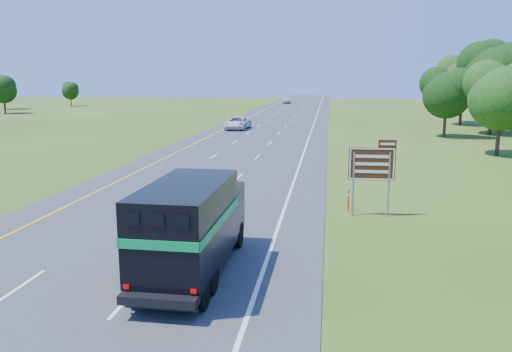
% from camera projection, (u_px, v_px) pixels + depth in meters
% --- Properties ---
extents(ground, '(300.00, 300.00, 0.00)m').
position_uv_depth(ground, '(35.00, 326.00, 13.18)').
color(ground, '#345015').
rests_on(ground, ground).
extents(road, '(15.00, 260.00, 0.04)m').
position_uv_depth(road, '(267.00, 131.00, 61.72)').
color(road, '#38383A').
rests_on(road, ground).
extents(lane_markings, '(11.15, 260.00, 0.01)m').
position_uv_depth(lane_markings, '(267.00, 130.00, 61.72)').
color(lane_markings, yellow).
rests_on(lane_markings, road).
extents(horse_truck, '(2.36, 7.22, 3.18)m').
position_uv_depth(horse_truck, '(192.00, 225.00, 16.23)').
color(horse_truck, black).
rests_on(horse_truck, road).
extents(white_suv, '(2.81, 5.82, 1.60)m').
position_uv_depth(white_suv, '(237.00, 123.00, 62.96)').
color(white_suv, silver).
rests_on(white_suv, road).
extents(far_car, '(2.29, 5.05, 1.68)m').
position_uv_depth(far_car, '(287.00, 100.00, 126.38)').
color(far_car, silver).
rests_on(far_car, road).
extents(exit_sign, '(2.14, 0.15, 3.63)m').
position_uv_depth(exit_sign, '(373.00, 167.00, 23.20)').
color(exit_sign, gray).
rests_on(exit_sign, ground).
extents(delineator, '(0.09, 0.05, 1.09)m').
position_uv_depth(delineator, '(349.00, 200.00, 24.36)').
color(delineator, red).
rests_on(delineator, ground).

